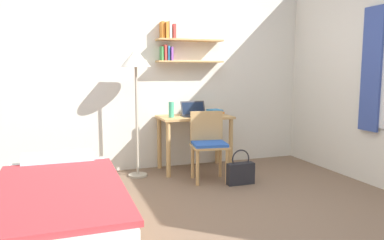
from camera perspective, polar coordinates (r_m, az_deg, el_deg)
ground_plane at (r=3.54m, az=5.74°, el=-14.69°), size 5.28×5.28×0.00m
wall_back at (r=5.18m, az=-3.59°, el=7.22°), size 4.40×0.27×2.60m
bed at (r=3.17m, az=-19.63°, el=-13.15°), size 0.95×2.00×0.54m
desk at (r=5.01m, az=0.39°, el=-1.04°), size 0.96×0.55×0.74m
desk_chair at (r=4.56m, az=2.54°, el=-3.35°), size 0.48×0.45×0.84m
standing_lamp at (r=4.69m, az=-8.59°, el=8.22°), size 0.37×0.37×1.61m
laptop at (r=4.99m, az=0.29°, el=1.21°), size 0.34×0.21×0.19m
water_bottle at (r=4.83m, az=-3.19°, el=1.59°), size 0.07×0.07×0.20m
book_stack at (r=5.14m, az=3.49°, el=1.21°), size 0.21×0.26×0.07m
handbag at (r=4.50m, az=7.41°, el=-7.95°), size 0.33×0.11×0.42m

